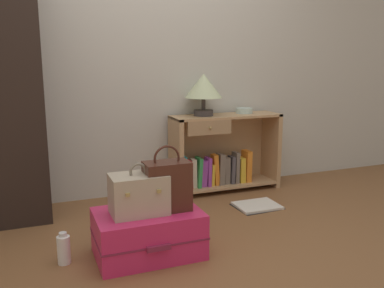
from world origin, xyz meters
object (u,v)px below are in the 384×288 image
suitcase_large (148,233)px  bottle (64,249)px  handbag (167,185)px  open_book_on_floor (257,206)px  table_lamp (204,88)px  bowl (244,111)px  train_case (139,194)px  bookshelf (222,156)px

suitcase_large → bottle: 0.50m
handbag → open_book_on_floor: 1.14m
table_lamp → suitcase_large: (-0.80, -1.03, -0.80)m
bowl → open_book_on_floor: 0.91m
suitcase_large → train_case: 0.26m
bookshelf → handbag: bearing=-129.7°
bowl → train_case: bowl is taller
table_lamp → bookshelf: bearing=-2.5°
handbag → open_book_on_floor: size_ratio=1.08×
bookshelf → handbag: size_ratio=2.47×
handbag → open_book_on_floor: handbag is taller
bookshelf → bowl: bearing=5.6°
train_case → open_book_on_floor: train_case is taller
train_case → open_book_on_floor: size_ratio=0.89×
bookshelf → train_case: bookshelf is taller
table_lamp → train_case: (-0.85, -1.04, -0.54)m
bowl → train_case: size_ratio=0.46×
bookshelf → train_case: 1.46m
table_lamp → train_case: 1.45m
handbag → suitcase_large: bearing=173.4°
bookshelf → handbag: 1.35m
handbag → bottle: handbag is taller
suitcase_large → train_case: size_ratio=1.94×
suitcase_large → bottle: bearing=171.6°
suitcase_large → open_book_on_floor: 1.17m
open_book_on_floor → suitcase_large: bearing=-154.7°
table_lamp → train_case: table_lamp is taller
bookshelf → bowl: 0.46m
bookshelf → train_case: (-1.03, -1.03, 0.08)m
bookshelf → open_book_on_floor: 0.62m
train_case → bottle: train_case is taller
table_lamp → handbag: bearing=-123.1°
bookshelf → table_lamp: table_lamp is taller
table_lamp → bottle: size_ratio=1.89×
handbag → bottle: size_ratio=2.10×
bowl → table_lamp: bearing=-177.9°
bowl → handbag: size_ratio=0.38×
bowl → train_case: (-1.26, -1.05, -0.32)m
suitcase_large → handbag: 0.32m
table_lamp → bottle: table_lamp is taller
train_case → open_book_on_floor: bearing=24.5°
open_book_on_floor → bowl: bearing=73.8°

